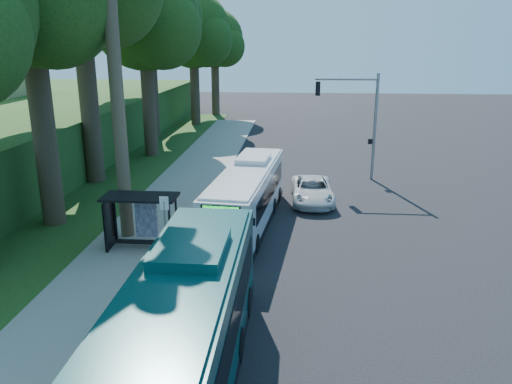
# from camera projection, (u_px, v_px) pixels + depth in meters

# --- Properties ---
(ground) EXTENTS (140.00, 140.00, 0.00)m
(ground) POSITION_uv_depth(u_px,v_px,m) (301.00, 231.00, 24.48)
(ground) COLOR black
(ground) RESTS_ON ground
(sidewalk) EXTENTS (4.50, 70.00, 0.12)m
(sidewalk) POSITION_uv_depth(u_px,v_px,m) (155.00, 225.00, 25.02)
(sidewalk) COLOR gray
(sidewalk) RESTS_ON ground
(red_curb) EXTENTS (0.25, 30.00, 0.13)m
(red_curb) POSITION_uv_depth(u_px,v_px,m) (183.00, 260.00, 21.02)
(red_curb) COLOR maroon
(red_curb) RESTS_ON ground
(grass_verge) EXTENTS (8.00, 70.00, 0.06)m
(grass_verge) POSITION_uv_depth(u_px,v_px,m) (86.00, 194.00, 30.23)
(grass_verge) COLOR #234719
(grass_verge) RESTS_ON ground
(bus_shelter) EXTENTS (3.20, 1.51, 2.55)m
(bus_shelter) POSITION_uv_depth(u_px,v_px,m) (136.00, 211.00, 21.78)
(bus_shelter) COLOR black
(bus_shelter) RESTS_ON ground
(stop_sign_pole) EXTENTS (0.35, 0.06, 3.17)m
(stop_sign_pole) POSITION_uv_depth(u_px,v_px,m) (165.00, 223.00, 19.52)
(stop_sign_pole) COLOR gray
(stop_sign_pole) RESTS_ON ground
(traffic_signal_pole) EXTENTS (4.10, 0.30, 7.00)m
(traffic_signal_pole) POSITION_uv_depth(u_px,v_px,m) (360.00, 113.00, 32.47)
(traffic_signal_pole) COLOR gray
(traffic_signal_pole) RESTS_ON ground
(tree_2) EXTENTS (8.82, 8.40, 15.12)m
(tree_2) POSITION_uv_depth(u_px,v_px,m) (145.00, 20.00, 37.62)
(tree_2) COLOR #382B1E
(tree_2) RESTS_ON ground
(tree_3) EXTENTS (10.08, 9.60, 17.28)m
(tree_3) POSITION_uv_depth(u_px,v_px,m) (148.00, 6.00, 44.97)
(tree_3) COLOR #382B1E
(tree_3) RESTS_ON ground
(tree_4) EXTENTS (8.40, 8.00, 14.14)m
(tree_4) POSITION_uv_depth(u_px,v_px,m) (194.00, 34.00, 53.07)
(tree_4) COLOR #382B1E
(tree_4) RESTS_ON ground
(tree_5) EXTENTS (7.35, 7.00, 12.86)m
(tree_5) POSITION_uv_depth(u_px,v_px,m) (215.00, 41.00, 60.86)
(tree_5) COLOR #382B1E
(tree_5) RESTS_ON ground
(white_bus) EXTENTS (3.30, 10.83, 3.18)m
(white_bus) POSITION_uv_depth(u_px,v_px,m) (247.00, 195.00, 24.89)
(white_bus) COLOR silver
(white_bus) RESTS_ON ground
(teal_bus) EXTENTS (2.70, 12.43, 3.70)m
(teal_bus) POSITION_uv_depth(u_px,v_px,m) (177.00, 347.00, 12.07)
(teal_bus) COLOR #0A3A39
(teal_bus) RESTS_ON ground
(pickup) EXTENTS (2.50, 5.08, 1.39)m
(pickup) POSITION_uv_depth(u_px,v_px,m) (312.00, 190.00, 28.71)
(pickup) COLOR silver
(pickup) RESTS_ON ground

